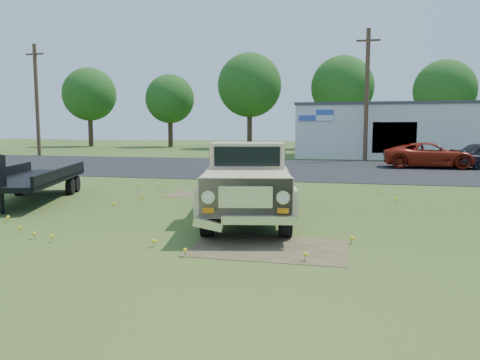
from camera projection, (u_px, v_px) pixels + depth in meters
name	position (u px, v px, depth m)	size (l,w,h in m)	color
ground	(232.00, 216.00, 12.29)	(140.00, 140.00, 0.00)	#2C4817
asphalt_lot	(296.00, 168.00, 26.80)	(90.00, 14.00, 0.02)	black
dirt_patch_a	(269.00, 248.00, 9.04)	(3.00, 2.00, 0.01)	#4A3D27
dirt_patch_b	(201.00, 195.00, 16.13)	(2.20, 1.60, 0.01)	#4A3D27
commercial_building	(390.00, 130.00, 36.79)	(14.20, 8.20, 4.15)	beige
utility_pole_west	(37.00, 99.00, 38.07)	(1.60, 0.30, 9.00)	#422D1E
utility_pole_mid	(367.00, 94.00, 32.14)	(1.60, 0.30, 9.00)	#422D1E
treeline_a	(89.00, 94.00, 56.66)	(6.40, 6.40, 9.52)	#3D2A1B
treeline_b	(170.00, 99.00, 55.41)	(5.76, 5.76, 8.57)	#3D2A1B
treeline_c	(250.00, 85.00, 51.54)	(7.04, 7.04, 10.47)	#3D2A1B
treeline_d	(342.00, 87.00, 50.26)	(6.72, 6.72, 10.00)	#3D2A1B
treeline_e	(444.00, 90.00, 46.60)	(6.08, 6.08, 9.04)	#3D2A1B
vintage_pickup_truck	(247.00, 182.00, 11.50)	(2.10, 5.39, 1.96)	beige
flatbed_trailer	(31.00, 175.00, 14.76)	(2.00, 6.00, 1.64)	black
red_pickup	(431.00, 156.00, 26.73)	(2.38, 5.17, 1.44)	maroon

